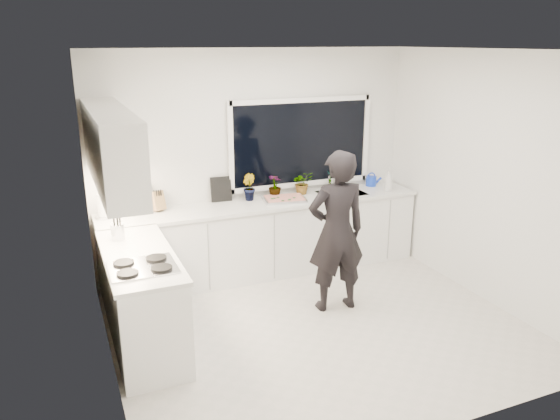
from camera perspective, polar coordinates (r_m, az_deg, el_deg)
name	(u,v)px	position (r m, az deg, el deg)	size (l,w,h in m)	color
floor	(317,326)	(5.70, 3.93, -12.04)	(4.00, 3.50, 0.02)	beige
wall_back	(255,162)	(6.73, -2.58, 5.05)	(4.00, 0.02, 2.70)	white
wall_left	(98,225)	(4.65, -18.44, -1.52)	(0.02, 3.50, 2.70)	white
wall_right	(486,178)	(6.32, 20.75, 3.11)	(0.02, 3.50, 2.70)	white
ceiling	(324,49)	(4.97, 4.60, 16.47)	(4.00, 3.50, 0.02)	white
window	(301,143)	(6.89, 2.22, 7.03)	(1.80, 0.02, 1.00)	black
base_cabinets_back	(265,239)	(6.71, -1.55, -3.08)	(3.92, 0.58, 0.88)	white
base_cabinets_left	(142,301)	(5.34, -14.19, -9.22)	(0.58, 1.60, 0.88)	white
countertop_back	(265,204)	(6.56, -1.55, 0.66)	(3.94, 0.62, 0.04)	silver
countertop_left	(139,256)	(5.16, -14.56, -4.64)	(0.62, 1.60, 0.04)	silver
upper_cabinets	(111,147)	(5.22, -17.25, 6.29)	(0.34, 2.10, 0.70)	white
sink	(341,197)	(7.01, 6.44, 1.40)	(0.58, 0.42, 0.14)	silver
faucet	(334,181)	(7.13, 5.71, 3.04)	(0.03, 0.03, 0.22)	silver
stovetop	(142,266)	(4.82, -14.18, -5.74)	(0.56, 0.48, 0.03)	black
person	(337,232)	(5.73, 5.93, -2.28)	(0.63, 0.42, 1.74)	black
pizza_tray	(284,199)	(6.62, 0.46, 1.14)	(0.50, 0.37, 0.03)	silver
pizza	(284,198)	(6.61, 0.46, 1.28)	(0.45, 0.32, 0.01)	#B53518
watering_can	(371,181)	(7.38, 9.50, 3.00)	(0.14, 0.14, 0.13)	blue
paper_towel_roll	(103,207)	(6.22, -18.01, 0.32)	(0.11, 0.11, 0.26)	white
knife_block	(158,202)	(6.34, -12.64, 0.87)	(0.13, 0.10, 0.22)	#A2694B
utensil_crock	(118,232)	(5.53, -16.60, -2.20)	(0.13, 0.13, 0.16)	silver
picture_frame_large	(142,198)	(6.40, -14.19, 1.20)	(0.22, 0.02, 0.28)	black
picture_frame_small	(221,189)	(6.59, -6.18, 2.19)	(0.25, 0.02, 0.30)	black
herb_plants	(288,184)	(6.80, 0.84, 2.73)	(1.26, 0.25, 0.32)	#26662D
soap_bottles	(388,181)	(7.14, 11.24, 2.97)	(0.14, 0.14, 0.29)	#D8BF66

